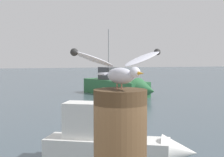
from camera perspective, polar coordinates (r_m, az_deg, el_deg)
name	(u,v)px	position (r m, az deg, el deg)	size (l,w,h in m)	color
seagull	(121,68)	(2.30, 1.33, 1.53)	(0.66, 0.41, 0.25)	tan
boat_white	(117,144)	(9.73, 0.76, -9.83)	(3.89, 2.35, 1.61)	silver
boat_green	(122,87)	(23.68, 1.49, -1.28)	(3.97, 6.13, 4.40)	#2D6B3D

